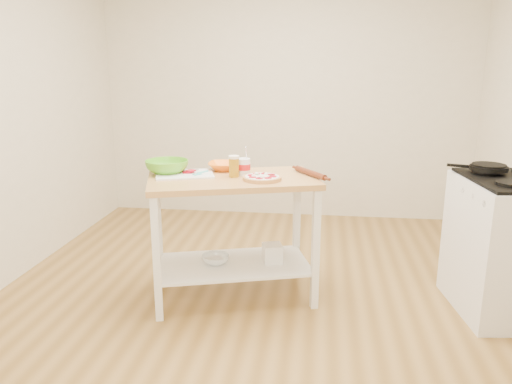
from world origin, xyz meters
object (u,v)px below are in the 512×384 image
at_px(orange_bowl, 224,166).
at_px(yogurt_tub, 244,167).
at_px(knife, 175,171).
at_px(shelf_glass_bowl, 216,259).
at_px(shelf_bin, 272,253).
at_px(pizza, 262,178).
at_px(green_bowl, 167,167).
at_px(prep_island, 233,212).
at_px(gas_stove, 510,246).
at_px(skillet, 488,168).
at_px(rolling_pin, 310,173).
at_px(cutting_board, 184,174).
at_px(spatula, 200,173).
at_px(beer_pint, 234,166).

xyz_separation_m(orange_bowl, yogurt_tub, (0.17, -0.14, 0.03)).
bearing_deg(knife, shelf_glass_bowl, -39.84).
height_order(shelf_glass_bowl, shelf_bin, shelf_bin).
bearing_deg(pizza, green_bowl, 170.68).
distance_m(prep_island, orange_bowl, 0.38).
distance_m(prep_island, gas_stove, 1.90).
bearing_deg(pizza, shelf_glass_bowl, 175.77).
distance_m(skillet, rolling_pin, 1.21).
bearing_deg(shelf_bin, orange_bowl, 155.24).
distance_m(cutting_board, shelf_bin, 0.86).
height_order(knife, rolling_pin, rolling_pin).
height_order(skillet, knife, skillet).
height_order(prep_island, yogurt_tub, yogurt_tub).
bearing_deg(gas_stove, knife, 171.54).
height_order(pizza, knife, pizza).
xyz_separation_m(skillet, cutting_board, (-2.10, -0.16, -0.07)).
bearing_deg(pizza, gas_stove, 2.91).
bearing_deg(shelf_bin, gas_stove, -0.86).
relative_size(skillet, shelf_glass_bowl, 1.93).
height_order(gas_stove, cutting_board, gas_stove).
bearing_deg(knife, pizza, -32.29).
bearing_deg(gas_stove, yogurt_tub, 170.82).
bearing_deg(rolling_pin, green_bowl, -177.38).
height_order(pizza, rolling_pin, pizza).
bearing_deg(spatula, green_bowl, 119.69).
bearing_deg(shelf_glass_bowl, green_bowl, 166.01).
relative_size(green_bowl, beer_pint, 2.06).
bearing_deg(pizza, spatula, 169.10).
distance_m(pizza, yogurt_tub, 0.21).
bearing_deg(gas_stove, shelf_glass_bowl, 174.37).
relative_size(gas_stove, yogurt_tub, 5.32).
distance_m(spatula, rolling_pin, 0.78).
xyz_separation_m(skillet, shelf_glass_bowl, (-1.87, -0.22, -0.68)).
xyz_separation_m(knife, green_bowl, (-0.05, -0.02, 0.03)).
xyz_separation_m(gas_stove, skillet, (-0.15, 0.16, 0.50)).
xyz_separation_m(shelf_glass_bowl, shelf_bin, (0.41, 0.08, 0.04)).
bearing_deg(shelf_glass_bowl, rolling_pin, 11.63).
bearing_deg(shelf_bin, cutting_board, -177.04).
bearing_deg(prep_island, yogurt_tub, 57.26).
relative_size(prep_island, knife, 5.06).
distance_m(rolling_pin, shelf_glass_bowl, 0.93).
relative_size(orange_bowl, shelf_glass_bowl, 1.19).
height_order(gas_stove, spatula, gas_stove).
bearing_deg(pizza, cutting_board, 172.28).
xyz_separation_m(prep_island, cutting_board, (-0.36, 0.03, 0.26)).
distance_m(orange_bowl, beer_pint, 0.25).
height_order(prep_island, rolling_pin, rolling_pin).
distance_m(gas_stove, orange_bowl, 2.06).
xyz_separation_m(spatula, green_bowl, (-0.25, 0.03, 0.03)).
bearing_deg(beer_pint, rolling_pin, 9.94).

